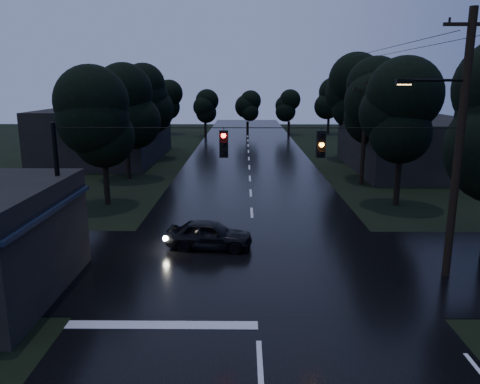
{
  "coord_description": "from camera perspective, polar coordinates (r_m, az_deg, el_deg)",
  "views": [
    {
      "loc": [
        -0.43,
        -6.26,
        7.41
      ],
      "look_at": [
        -0.63,
        14.39,
        2.58
      ],
      "focal_mm": 35.0,
      "sensor_mm": 36.0,
      "label": 1
    }
  ],
  "objects": [
    {
      "name": "main_road",
      "position": [
        37.01,
        1.22,
        1.62
      ],
      "size": [
        12.0,
        120.0,
        0.02
      ],
      "primitive_type": "cube",
      "color": "black",
      "rests_on": "ground"
    },
    {
      "name": "cross_street",
      "position": [
        19.71,
        1.79,
        -8.92
      ],
      "size": [
        60.0,
        9.0,
        0.02
      ],
      "primitive_type": "cube",
      "color": "black",
      "rests_on": "ground"
    },
    {
      "name": "building_far_right",
      "position": [
        43.08,
        20.22,
        5.42
      ],
      "size": [
        10.0,
        14.0,
        4.4
      ],
      "primitive_type": "cube",
      "color": "black",
      "rests_on": "ground"
    },
    {
      "name": "building_far_left",
      "position": [
        48.46,
        -15.82,
        6.87
      ],
      "size": [
        10.0,
        16.0,
        5.0
      ],
      "primitive_type": "cube",
      "color": "black",
      "rests_on": "ground"
    },
    {
      "name": "utility_pole_main",
      "position": [
        19.07,
        24.94,
        5.47
      ],
      "size": [
        3.5,
        0.3,
        10.0
      ],
      "color": "black",
      "rests_on": "ground"
    },
    {
      "name": "utility_pole_far",
      "position": [
        35.53,
        14.9,
        7.03
      ],
      "size": [
        2.0,
        0.3,
        7.5
      ],
      "color": "black",
      "rests_on": "ground"
    },
    {
      "name": "anchor_pole_left",
      "position": [
        19.16,
        -21.11,
        -1.04
      ],
      "size": [
        0.18,
        0.18,
        6.0
      ],
      "primitive_type": "cylinder",
      "color": "black",
      "rests_on": "ground"
    },
    {
      "name": "span_signals",
      "position": [
        17.41,
        3.82,
        5.99
      ],
      "size": [
        15.0,
        0.37,
        1.12
      ],
      "color": "black",
      "rests_on": "ground"
    },
    {
      "name": "tree_left_a",
      "position": [
        29.61,
        -16.45,
        8.45
      ],
      "size": [
        3.92,
        3.92,
        8.26
      ],
      "color": "black",
      "rests_on": "ground"
    },
    {
      "name": "tree_left_b",
      "position": [
        37.44,
        -13.83,
        10.06
      ],
      "size": [
        4.2,
        4.2,
        8.85
      ],
      "color": "black",
      "rests_on": "ground"
    },
    {
      "name": "tree_left_c",
      "position": [
        47.3,
        -11.58,
        11.2
      ],
      "size": [
        4.48,
        4.48,
        9.44
      ],
      "color": "black",
      "rests_on": "ground"
    },
    {
      "name": "tree_right_a",
      "position": [
        29.84,
        19.23,
        9.01
      ],
      "size": [
        4.2,
        4.2,
        8.85
      ],
      "color": "black",
      "rests_on": "ground"
    },
    {
      "name": "tree_right_b",
      "position": [
        37.64,
        16.29,
        10.5
      ],
      "size": [
        4.48,
        4.48,
        9.44
      ],
      "color": "black",
      "rests_on": "ground"
    },
    {
      "name": "tree_right_c",
      "position": [
        47.47,
        13.79,
        11.55
      ],
      "size": [
        4.76,
        4.76,
        10.03
      ],
      "color": "black",
      "rests_on": "ground"
    },
    {
      "name": "car",
      "position": [
        21.47,
        -3.73,
        -5.17
      ],
      "size": [
        4.03,
        1.94,
        1.33
      ],
      "primitive_type": "imported",
      "rotation": [
        0.0,
        0.0,
        1.47
      ],
      "color": "black",
      "rests_on": "ground"
    }
  ]
}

